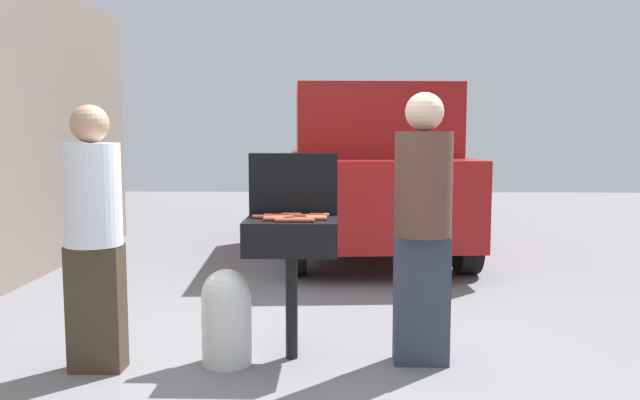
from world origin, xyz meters
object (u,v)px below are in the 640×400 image
(bbq_grill, at_px, (291,241))
(hot_dog_8, at_px, (273,215))
(hot_dog_2, at_px, (304,220))
(hot_dog_12, at_px, (262,217))
(person_right, at_px, (423,219))
(hot_dog_5, at_px, (275,218))
(hot_dog_4, at_px, (317,218))
(hot_dog_7, at_px, (282,217))
(hot_dog_6, at_px, (285,220))
(hot_dog_3, at_px, (299,216))
(hot_dog_9, at_px, (283,217))
(propane_tank, at_px, (227,315))
(hot_dog_14, at_px, (316,218))
(hot_dog_11, at_px, (317,217))
(hot_dog_13, at_px, (291,215))
(hot_dog_10, at_px, (304,219))
(hot_dog_0, at_px, (319,215))
(person_left, at_px, (94,229))
(hot_dog_1, at_px, (273,219))
(parked_minivan, at_px, (366,169))

(bbq_grill, distance_m, hot_dog_8, 0.21)
(hot_dog_2, xyz_separation_m, hot_dog_12, (-0.28, 0.17, 0.00))
(person_right, bearing_deg, hot_dog_5, 4.39)
(hot_dog_4, bearing_deg, hot_dog_2, -129.65)
(hot_dog_7, relative_size, person_right, 0.07)
(hot_dog_7, height_order, hot_dog_12, same)
(hot_dog_6, bearing_deg, hot_dog_2, -0.87)
(hot_dog_3, height_order, hot_dog_9, same)
(hot_dog_2, height_order, propane_tank, hot_dog_2)
(hot_dog_4, relative_size, hot_dog_14, 1.00)
(hot_dog_8, bearing_deg, hot_dog_11, -14.75)
(hot_dog_5, height_order, hot_dog_13, same)
(hot_dog_10, bearing_deg, hot_dog_2, -83.15)
(hot_dog_6, bearing_deg, hot_dog_0, 51.67)
(hot_dog_9, relative_size, person_left, 0.08)
(hot_dog_8, distance_m, person_left, 1.13)
(hot_dog_6, bearing_deg, hot_dog_10, 29.61)
(hot_dog_10, bearing_deg, hot_dog_1, -176.28)
(propane_tank, bearing_deg, hot_dog_11, 11.24)
(hot_dog_4, relative_size, hot_dog_6, 1.00)
(hot_dog_11, relative_size, person_right, 0.07)
(hot_dog_13, bearing_deg, person_left, -162.92)
(hot_dog_0, xyz_separation_m, person_left, (-1.38, -0.35, -0.04))
(hot_dog_14, bearing_deg, hot_dog_2, -119.96)
(hot_dog_2, bearing_deg, hot_dog_10, 96.85)
(hot_dog_3, distance_m, hot_dog_5, 0.19)
(hot_dog_2, distance_m, hot_dog_12, 0.33)
(hot_dog_11, height_order, parked_minivan, parked_minivan)
(hot_dog_0, distance_m, hot_dog_6, 0.33)
(bbq_grill, xyz_separation_m, hot_dog_5, (-0.10, -0.04, 0.16))
(hot_dog_6, distance_m, hot_dog_12, 0.24)
(hot_dog_8, xyz_separation_m, propane_tank, (-0.29, -0.19, -0.62))
(hot_dog_4, xyz_separation_m, hot_dog_5, (-0.27, 0.01, 0.00))
(hot_dog_0, bearing_deg, hot_dog_9, -151.06)
(bbq_grill, bearing_deg, hot_dog_12, 173.42)
(bbq_grill, xyz_separation_m, hot_dog_6, (-0.03, -0.15, 0.16))
(hot_dog_0, bearing_deg, bbq_grill, -148.12)
(hot_dog_2, distance_m, hot_dog_10, 0.06)
(propane_tank, bearing_deg, person_left, -170.80)
(hot_dog_5, relative_size, parked_minivan, 0.03)
(hot_dog_11, bearing_deg, propane_tank, -168.76)
(hot_dog_6, relative_size, hot_dog_9, 1.00)
(hot_dog_7, xyz_separation_m, propane_tank, (-0.35, -0.12, -0.62))
(hot_dog_5, height_order, hot_dog_6, same)
(hot_dog_0, xyz_separation_m, hot_dog_11, (-0.02, -0.11, 0.00))
(hot_dog_4, xyz_separation_m, hot_dog_7, (-0.23, 0.07, 0.00))
(hot_dog_1, bearing_deg, hot_dog_4, 8.41)
(bbq_grill, relative_size, hot_dog_10, 7.13)
(hot_dog_8, xyz_separation_m, hot_dog_10, (0.21, -0.17, 0.00))
(hot_dog_11, xyz_separation_m, hot_dog_14, (-0.00, -0.03, 0.00))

